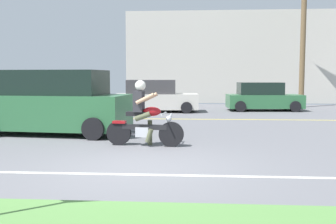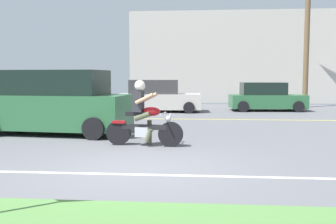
{
  "view_description": "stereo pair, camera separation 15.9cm",
  "coord_description": "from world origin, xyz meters",
  "px_view_note": "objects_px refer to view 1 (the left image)",
  "views": [
    {
      "loc": [
        1.09,
        -7.34,
        1.76
      ],
      "look_at": [
        0.33,
        3.37,
        0.79
      ],
      "focal_mm": 41.49,
      "sensor_mm": 36.0,
      "label": 1
    },
    {
      "loc": [
        1.25,
        -7.33,
        1.76
      ],
      "look_at": [
        0.33,
        3.37,
        0.79
      ],
      "focal_mm": 41.49,
      "sensor_mm": 36.0,
      "label": 2
    }
  ],
  "objects_px": {
    "motorcyclist": "(144,118)",
    "suv_nearby": "(53,103)",
    "parked_car_0": "(61,96)",
    "parked_car_1": "(155,97)",
    "parked_car_2": "(263,97)"
  },
  "relations": [
    {
      "from": "suv_nearby",
      "to": "parked_car_1",
      "type": "distance_m",
      "value": 8.17
    },
    {
      "from": "motorcyclist",
      "to": "suv_nearby",
      "type": "bearing_deg",
      "value": 147.96
    },
    {
      "from": "parked_car_1",
      "to": "motorcyclist",
      "type": "bearing_deg",
      "value": -85.62
    },
    {
      "from": "suv_nearby",
      "to": "parked_car_2",
      "type": "bearing_deg",
      "value": 48.29
    },
    {
      "from": "suv_nearby",
      "to": "parked_car_0",
      "type": "distance_m",
      "value": 8.87
    },
    {
      "from": "suv_nearby",
      "to": "parked_car_0",
      "type": "height_order",
      "value": "suv_nearby"
    },
    {
      "from": "motorcyclist",
      "to": "suv_nearby",
      "type": "xyz_separation_m",
      "value": [
        -3.11,
        1.94,
        0.24
      ]
    },
    {
      "from": "motorcyclist",
      "to": "suv_nearby",
      "type": "height_order",
      "value": "suv_nearby"
    },
    {
      "from": "motorcyclist",
      "to": "parked_car_2",
      "type": "distance_m",
      "value": 11.88
    },
    {
      "from": "motorcyclist",
      "to": "suv_nearby",
      "type": "distance_m",
      "value": 3.67
    },
    {
      "from": "suv_nearby",
      "to": "motorcyclist",
      "type": "bearing_deg",
      "value": -32.04
    },
    {
      "from": "motorcyclist",
      "to": "parked_car_1",
      "type": "height_order",
      "value": "motorcyclist"
    },
    {
      "from": "motorcyclist",
      "to": "parked_car_2",
      "type": "xyz_separation_m",
      "value": [
        4.84,
        10.85,
        -0.02
      ]
    },
    {
      "from": "parked_car_1",
      "to": "parked_car_2",
      "type": "height_order",
      "value": "parked_car_1"
    },
    {
      "from": "parked_car_1",
      "to": "parked_car_2",
      "type": "relative_size",
      "value": 1.09
    }
  ]
}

